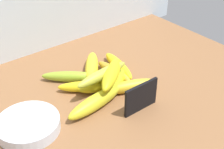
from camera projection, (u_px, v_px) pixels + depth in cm
name	position (u px, v px, depth cm)	size (l,w,h in cm)	color
counter_top	(108.00, 103.00, 91.73)	(110.00, 76.00, 3.00)	brown
chalkboard_sign	(141.00, 98.00, 85.05)	(11.00, 1.80, 8.40)	black
fruit_bowl	(28.00, 125.00, 79.38)	(16.11, 16.11, 3.17)	silver
banana_0	(103.00, 84.00, 93.67)	(15.43, 4.36, 4.36)	gold
banana_1	(114.00, 72.00, 100.04)	(15.51, 3.31, 3.31)	gold
banana_2	(118.00, 66.00, 103.02)	(17.28, 3.58, 3.58)	yellow
banana_3	(92.00, 67.00, 101.57)	(18.58, 4.18, 4.18)	yellow
banana_4	(130.00, 86.00, 93.22)	(16.90, 3.63, 3.63)	yellow
banana_5	(72.00, 77.00, 97.78)	(18.79, 3.35, 3.35)	#8EAE2C
banana_6	(89.00, 86.00, 93.29)	(18.67, 3.40, 3.40)	yellow
banana_7	(115.00, 84.00, 93.75)	(17.15, 3.99, 3.99)	#BBC821
banana_8	(95.00, 102.00, 86.38)	(19.23, 4.24, 4.24)	gold
banana_9	(112.00, 74.00, 91.06)	(17.16, 4.08, 4.08)	yellow
banana_10	(102.00, 74.00, 91.00)	(18.41, 3.25, 3.25)	gold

